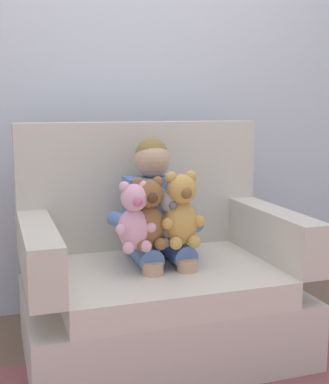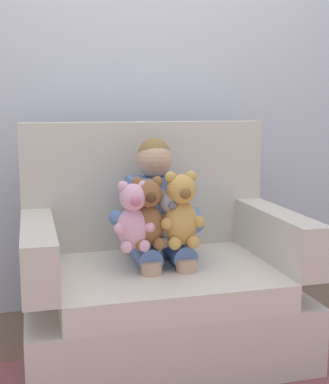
{
  "view_description": "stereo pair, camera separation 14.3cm",
  "coord_description": "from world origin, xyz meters",
  "px_view_note": "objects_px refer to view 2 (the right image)",
  "views": [
    {
      "loc": [
        -0.72,
        -2.23,
        1.17
      ],
      "look_at": [
        0.0,
        -0.05,
        0.79
      ],
      "focal_mm": 48.78,
      "sensor_mm": 36.0,
      "label": 1
    },
    {
      "loc": [
        -0.58,
        -2.27,
        1.17
      ],
      "look_at": [
        0.0,
        -0.05,
        0.79
      ],
      "focal_mm": 48.78,
      "sensor_mm": 36.0,
      "label": 2
    }
  ],
  "objects_px": {
    "plush_honey": "(181,212)",
    "plush_grey": "(169,219)",
    "plush_pink": "(133,218)",
    "armchair": "(159,280)",
    "seated_child": "(158,217)",
    "plush_brown": "(148,215)"
  },
  "relations": [
    {
      "from": "armchair",
      "to": "plush_pink",
      "type": "bearing_deg",
      "value": -135.02
    },
    {
      "from": "armchair",
      "to": "plush_honey",
      "type": "distance_m",
      "value": 0.4
    },
    {
      "from": "plush_grey",
      "to": "plush_honey",
      "type": "bearing_deg",
      "value": -50.38
    },
    {
      "from": "plush_brown",
      "to": "plush_grey",
      "type": "bearing_deg",
      "value": 7.14
    },
    {
      "from": "seated_child",
      "to": "plush_brown",
      "type": "relative_size",
      "value": 2.58
    },
    {
      "from": "plush_brown",
      "to": "plush_pink",
      "type": "relative_size",
      "value": 1.05
    },
    {
      "from": "plush_honey",
      "to": "plush_pink",
      "type": "relative_size",
      "value": 1.11
    },
    {
      "from": "armchair",
      "to": "seated_child",
      "type": "height_order",
      "value": "armchair"
    },
    {
      "from": "seated_child",
      "to": "armchair",
      "type": "bearing_deg",
      "value": -106.25
    },
    {
      "from": "plush_grey",
      "to": "armchair",
      "type": "bearing_deg",
      "value": 83.24
    },
    {
      "from": "plush_honey",
      "to": "plush_grey",
      "type": "bearing_deg",
      "value": 136.74
    },
    {
      "from": "plush_brown",
      "to": "plush_honey",
      "type": "height_order",
      "value": "plush_honey"
    },
    {
      "from": "plush_brown",
      "to": "plush_grey",
      "type": "xyz_separation_m",
      "value": [
        0.1,
        0.02,
        -0.03
      ]
    },
    {
      "from": "plush_grey",
      "to": "plush_pink",
      "type": "xyz_separation_m",
      "value": [
        -0.17,
        -0.03,
        0.02
      ]
    },
    {
      "from": "armchair",
      "to": "plush_pink",
      "type": "distance_m",
      "value": 0.41
    },
    {
      "from": "plush_honey",
      "to": "plush_pink",
      "type": "height_order",
      "value": "plush_honey"
    },
    {
      "from": "seated_child",
      "to": "plush_pink",
      "type": "bearing_deg",
      "value": -140.68
    },
    {
      "from": "plush_brown",
      "to": "plush_pink",
      "type": "xyz_separation_m",
      "value": [
        -0.07,
        -0.02,
        -0.01
      ]
    },
    {
      "from": "plush_grey",
      "to": "plush_brown",
      "type": "bearing_deg",
      "value": 174.12
    },
    {
      "from": "plush_pink",
      "to": "plush_grey",
      "type": "bearing_deg",
      "value": 8.91
    },
    {
      "from": "plush_honey",
      "to": "plush_grey",
      "type": "xyz_separation_m",
      "value": [
        -0.05,
        0.03,
        -0.04
      ]
    },
    {
      "from": "plush_grey",
      "to": "seated_child",
      "type": "bearing_deg",
      "value": 81.83
    }
  ]
}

